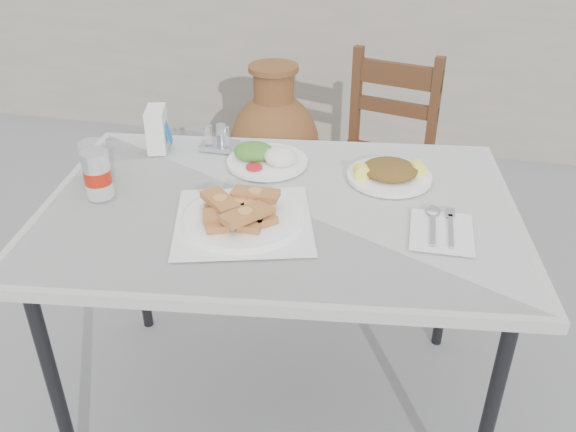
% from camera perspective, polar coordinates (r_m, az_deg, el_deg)
% --- Properties ---
extents(ground, '(80.00, 80.00, 0.00)m').
position_cam_1_polar(ground, '(2.26, -1.18, -18.36)').
color(ground, slate).
rests_on(ground, ground).
extents(cafe_table, '(1.48, 1.10, 0.84)m').
position_cam_1_polar(cafe_table, '(1.80, -0.85, -0.34)').
color(cafe_table, black).
rests_on(cafe_table, ground).
extents(pide_plate, '(0.46, 0.46, 0.08)m').
position_cam_1_polar(pide_plate, '(1.67, -4.24, 0.49)').
color(pide_plate, white).
rests_on(pide_plate, cafe_table).
extents(salad_rice_plate, '(0.26, 0.26, 0.07)m').
position_cam_1_polar(salad_rice_plate, '(1.99, -2.05, 5.55)').
color(salad_rice_plate, white).
rests_on(salad_rice_plate, cafe_table).
extents(salad_chopped_plate, '(0.26, 0.26, 0.06)m').
position_cam_1_polar(salad_chopped_plate, '(1.92, 9.49, 4.06)').
color(salad_chopped_plate, white).
rests_on(salad_chopped_plate, cafe_table).
extents(soda_can, '(0.08, 0.08, 0.14)m').
position_cam_1_polar(soda_can, '(1.86, -17.41, 3.73)').
color(soda_can, white).
rests_on(soda_can, cafe_table).
extents(cola_glass, '(0.08, 0.08, 0.12)m').
position_cam_1_polar(cola_glass, '(1.98, -17.62, 4.78)').
color(cola_glass, white).
rests_on(cola_glass, cafe_table).
extents(napkin_holder, '(0.10, 0.13, 0.14)m').
position_cam_1_polar(napkin_holder, '(2.12, -12.15, 7.95)').
color(napkin_holder, white).
rests_on(napkin_holder, cafe_table).
extents(condiment_caddy, '(0.12, 0.10, 0.09)m').
position_cam_1_polar(condiment_caddy, '(2.12, -6.48, 7.09)').
color(condiment_caddy, silver).
rests_on(condiment_caddy, cafe_table).
extents(cutlery_napkin, '(0.17, 0.23, 0.02)m').
position_cam_1_polar(cutlery_napkin, '(1.70, 14.08, -1.05)').
color(cutlery_napkin, white).
rests_on(cutlery_napkin, cafe_table).
extents(chair, '(0.52, 0.52, 0.97)m').
position_cam_1_polar(chair, '(2.81, 8.57, 5.04)').
color(chair, '#3A1D0F').
rests_on(chair, ground).
extents(terracotta_urn, '(0.48, 0.48, 0.83)m').
position_cam_1_polar(terracotta_urn, '(3.19, -1.28, 6.27)').
color(terracotta_urn, brown).
rests_on(terracotta_urn, ground).
extents(back_wall, '(6.00, 0.25, 1.20)m').
position_cam_1_polar(back_wall, '(4.10, 7.28, 14.92)').
color(back_wall, gray).
rests_on(back_wall, ground).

